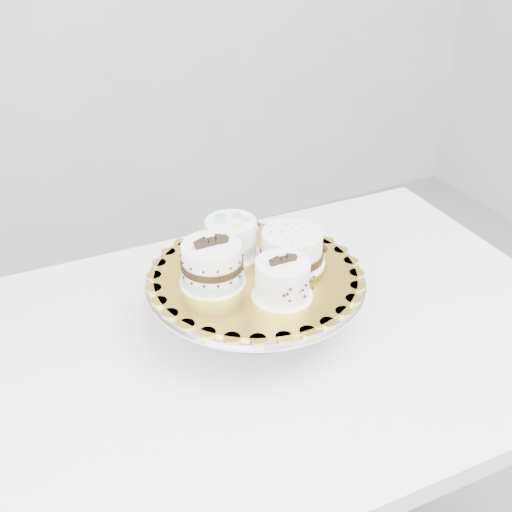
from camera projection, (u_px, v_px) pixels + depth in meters
name	position (u px, v px, depth m)	size (l,w,h in m)	color
table	(266.00, 369.00, 1.19)	(1.18, 0.81, 0.75)	white
cake_stand	(256.00, 291.00, 1.13)	(0.38, 0.38, 0.10)	gray
cake_board	(256.00, 275.00, 1.11)	(0.35, 0.35, 0.01)	gold
cake_swirl	(282.00, 280.00, 1.04)	(0.10, 0.10, 0.08)	white
cake_banded	(212.00, 265.00, 1.07)	(0.11, 0.11, 0.09)	white
cake_dots	(231.00, 237.00, 1.15)	(0.11, 0.11, 0.07)	white
cake_ribbon	(292.00, 249.00, 1.12)	(0.13, 0.12, 0.06)	white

